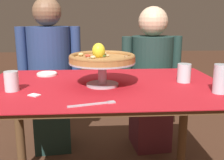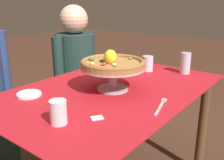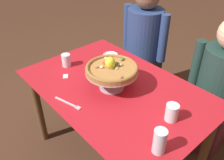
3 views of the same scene
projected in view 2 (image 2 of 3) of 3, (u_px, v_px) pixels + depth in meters
dining_table at (112, 106)px, 1.44m from camera, size 1.29×0.85×0.72m
pizza_stand at (113, 74)px, 1.36m from camera, size 0.34×0.34×0.13m
pizza at (113, 63)px, 1.34m from camera, size 0.34×0.34×0.10m
water_glass_side_left at (58, 114)px, 1.00m from camera, size 0.07×0.07×0.10m
water_glass_side_right at (148, 65)px, 1.74m from camera, size 0.07×0.07×0.10m
water_glass_front_right at (185, 64)px, 1.67m from camera, size 0.07×0.07×0.14m
side_plate at (29, 94)px, 1.29m from camera, size 0.12×0.12×0.02m
dinner_fork at (161, 106)px, 1.17m from camera, size 0.20×0.07×0.01m
sugar_packet at (97, 118)px, 1.05m from camera, size 0.06×0.06×0.00m
diner_right at (76, 78)px, 2.16m from camera, size 0.48×0.36×1.15m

